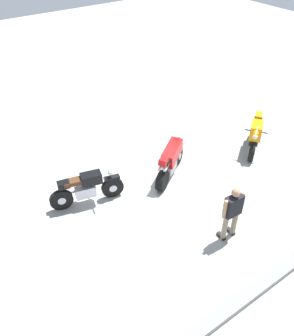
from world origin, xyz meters
name	(u,v)px	position (x,y,z in m)	size (l,w,h in m)	color
ground_plane	(153,175)	(0.00, 0.00, 0.00)	(40.00, 40.00, 0.00)	#9E9E99
curb_edge	(273,276)	(0.00, 4.60, 0.07)	(14.00, 0.30, 0.15)	gray
motorcycle_red_sportbike	(171,160)	(-0.42, 0.30, 0.59)	(1.76, 1.19, 1.14)	black
motorcycle_black_cruiser	(86,188)	(2.23, -0.08, 0.52)	(2.06, 0.86, 1.09)	black
motorcycle_orange_sportbike	(255,134)	(-3.61, 0.78, 0.59)	(1.68, 1.31, 1.14)	black
person_in_black_shirt	(232,211)	(-0.07, 3.11, 0.90)	(0.63, 0.33, 1.59)	gray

